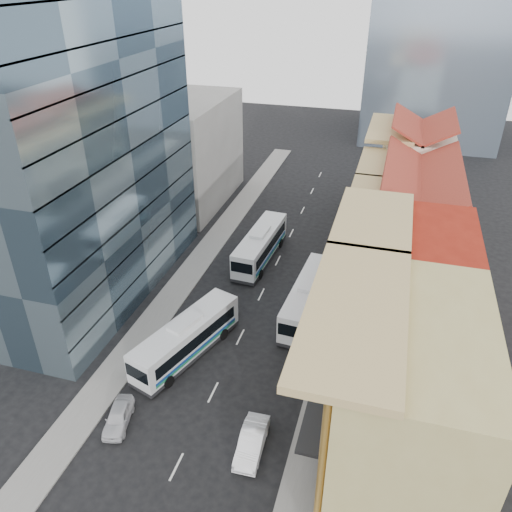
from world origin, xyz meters
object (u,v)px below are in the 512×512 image
(office_tower, at_px, (71,145))
(sedan_left, at_px, (118,417))
(bus_left_near, at_px, (186,338))
(bus_right, at_px, (309,297))
(shophouse_tan, at_px, (408,403))
(sedan_right, at_px, (252,442))
(bus_left_far, at_px, (260,245))

(office_tower, height_order, sedan_left, office_tower)
(bus_left_near, height_order, bus_right, bus_right)
(shophouse_tan, bearing_deg, bus_right, 120.29)
(sedan_left, bearing_deg, sedan_right, -10.26)
(sedan_right, bearing_deg, bus_right, 84.98)
(sedan_left, distance_m, sedan_right, 9.95)
(shophouse_tan, relative_size, bus_left_near, 1.23)
(shophouse_tan, distance_m, sedan_right, 10.97)
(shophouse_tan, height_order, office_tower, office_tower)
(bus_left_far, xyz_separation_m, sedan_left, (-3.50, -25.48, -1.19))
(sedan_right, bearing_deg, bus_left_near, 133.43)
(sedan_left, bearing_deg, shophouse_tan, -8.15)
(shophouse_tan, xyz_separation_m, sedan_right, (-9.56, -1.24, -5.24))
(shophouse_tan, xyz_separation_m, bus_right, (-8.86, 15.17, -4.13))
(office_tower, height_order, bus_left_near, office_tower)
(office_tower, distance_m, sedan_left, 24.21)
(bus_left_near, distance_m, bus_left_far, 17.23)
(office_tower, relative_size, sedan_right, 6.52)
(sedan_left, bearing_deg, bus_left_far, 68.83)
(sedan_right, bearing_deg, shophouse_tan, 4.80)
(bus_left_far, height_order, sedan_right, bus_left_far)
(bus_left_far, bearing_deg, sedan_right, -72.07)
(shophouse_tan, distance_m, bus_left_near, 19.27)
(office_tower, relative_size, sedan_left, 7.51)
(shophouse_tan, height_order, sedan_left, shophouse_tan)
(shophouse_tan, xyz_separation_m, sedan_left, (-19.50, -1.77, -5.32))
(shophouse_tan, height_order, bus_left_far, shophouse_tan)
(bus_left_far, relative_size, sedan_right, 2.53)
(bus_right, distance_m, sedan_right, 16.46)
(office_tower, xyz_separation_m, sedan_right, (21.44, -15.24, -14.24))
(shophouse_tan, height_order, bus_right, shophouse_tan)
(bus_left_far, distance_m, sedan_right, 25.79)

